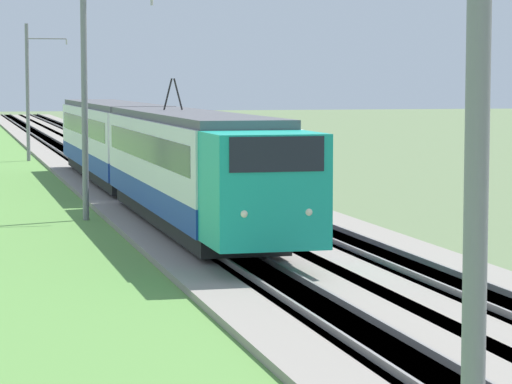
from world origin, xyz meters
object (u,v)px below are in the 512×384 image
object	(u,v)px
passenger_train	(144,147)
catenary_mast_far	(29,91)
catenary_mast_near	(483,158)
catenary_mast_mid	(86,93)

from	to	relation	value
passenger_train	catenary_mast_far	bearing A→B (deg)	-174.37
catenary_mast_near	catenary_mast_mid	bearing A→B (deg)	0.01
passenger_train	catenary_mast_far	world-z (taller)	catenary_mast_far
passenger_train	catenary_mast_near	bearing A→B (deg)	-4.20
catenary_mast_mid	catenary_mast_far	size ratio (longest dim) A/B	1.05
catenary_mast_far	catenary_mast_mid	bearing A→B (deg)	180.00
catenary_mast_near	catenary_mast_mid	distance (m)	32.65
catenary_mast_mid	catenary_mast_near	bearing A→B (deg)	-179.99
passenger_train	catenary_mast_mid	world-z (taller)	catenary_mast_mid
catenary_mast_far	passenger_train	bearing A→B (deg)	-174.37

